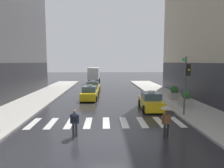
{
  "coord_description": "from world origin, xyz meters",
  "views": [
    {
      "loc": [
        -0.15,
        -11.59,
        4.48
      ],
      "look_at": [
        0.64,
        8.0,
        2.36
      ],
      "focal_mm": 32.18,
      "sensor_mm": 36.0,
      "label": 1
    }
  ],
  "objects_px": {
    "taxi_lead": "(151,102)",
    "box_truck": "(94,74)",
    "pedestrian_with_backpack": "(75,121)",
    "traffic_light_pole": "(186,77)",
    "planter_near_corner": "(186,99)",
    "pedestrian_with_umbrella": "(168,112)",
    "taxi_third": "(93,87)",
    "taxi_second": "(90,93)",
    "planter_mid_block": "(174,93)"
  },
  "relations": [
    {
      "from": "traffic_light_pole",
      "to": "pedestrian_with_backpack",
      "type": "height_order",
      "value": "traffic_light_pole"
    },
    {
      "from": "taxi_second",
      "to": "box_truck",
      "type": "height_order",
      "value": "box_truck"
    },
    {
      "from": "planter_near_corner",
      "to": "planter_mid_block",
      "type": "relative_size",
      "value": 1.0
    },
    {
      "from": "traffic_light_pole",
      "to": "planter_near_corner",
      "type": "relative_size",
      "value": 3.0
    },
    {
      "from": "traffic_light_pole",
      "to": "taxi_second",
      "type": "bearing_deg",
      "value": 135.92
    },
    {
      "from": "taxi_second",
      "to": "planter_near_corner",
      "type": "relative_size",
      "value": 2.89
    },
    {
      "from": "taxi_second",
      "to": "pedestrian_with_backpack",
      "type": "height_order",
      "value": "taxi_second"
    },
    {
      "from": "taxi_lead",
      "to": "box_truck",
      "type": "bearing_deg",
      "value": 104.92
    },
    {
      "from": "taxi_lead",
      "to": "pedestrian_with_backpack",
      "type": "height_order",
      "value": "taxi_lead"
    },
    {
      "from": "taxi_second",
      "to": "planter_mid_block",
      "type": "bearing_deg",
      "value": -6.76
    },
    {
      "from": "pedestrian_with_backpack",
      "to": "traffic_light_pole",
      "type": "bearing_deg",
      "value": 26.09
    },
    {
      "from": "traffic_light_pole",
      "to": "taxi_third",
      "type": "height_order",
      "value": "traffic_light_pole"
    },
    {
      "from": "taxi_lead",
      "to": "taxi_second",
      "type": "height_order",
      "value": "same"
    },
    {
      "from": "taxi_third",
      "to": "pedestrian_with_umbrella",
      "type": "distance_m",
      "value": 19.27
    },
    {
      "from": "planter_mid_block",
      "to": "pedestrian_with_umbrella",
      "type": "bearing_deg",
      "value": -111.21
    },
    {
      "from": "taxi_third",
      "to": "box_truck",
      "type": "distance_m",
      "value": 13.79
    },
    {
      "from": "pedestrian_with_umbrella",
      "to": "taxi_third",
      "type": "bearing_deg",
      "value": 106.41
    },
    {
      "from": "taxi_third",
      "to": "planter_mid_block",
      "type": "relative_size",
      "value": 2.89
    },
    {
      "from": "pedestrian_with_umbrella",
      "to": "planter_near_corner",
      "type": "height_order",
      "value": "pedestrian_with_umbrella"
    },
    {
      "from": "taxi_second",
      "to": "planter_mid_block",
      "type": "height_order",
      "value": "taxi_second"
    },
    {
      "from": "box_truck",
      "to": "pedestrian_with_umbrella",
      "type": "bearing_deg",
      "value": -79.53
    },
    {
      "from": "taxi_second",
      "to": "box_truck",
      "type": "xyz_separation_m",
      "value": [
        -0.42,
        19.56,
        1.13
      ]
    },
    {
      "from": "taxi_lead",
      "to": "taxi_third",
      "type": "relative_size",
      "value": 0.99
    },
    {
      "from": "taxi_second",
      "to": "box_truck",
      "type": "distance_m",
      "value": 19.59
    },
    {
      "from": "traffic_light_pole",
      "to": "box_truck",
      "type": "height_order",
      "value": "traffic_light_pole"
    },
    {
      "from": "taxi_third",
      "to": "taxi_lead",
      "type": "bearing_deg",
      "value": -61.3
    },
    {
      "from": "taxi_lead",
      "to": "planter_mid_block",
      "type": "distance_m",
      "value": 5.63
    },
    {
      "from": "traffic_light_pole",
      "to": "planter_near_corner",
      "type": "distance_m",
      "value": 4.21
    },
    {
      "from": "pedestrian_with_umbrella",
      "to": "pedestrian_with_backpack",
      "type": "relative_size",
      "value": 1.18
    },
    {
      "from": "taxi_lead",
      "to": "planter_near_corner",
      "type": "distance_m",
      "value": 3.6
    },
    {
      "from": "pedestrian_with_umbrella",
      "to": "traffic_light_pole",
      "type": "bearing_deg",
      "value": 56.83
    },
    {
      "from": "traffic_light_pole",
      "to": "taxi_third",
      "type": "bearing_deg",
      "value": 120.83
    },
    {
      "from": "box_truck",
      "to": "traffic_light_pole",
      "type": "bearing_deg",
      "value": -72.27
    },
    {
      "from": "box_truck",
      "to": "planter_mid_block",
      "type": "xyz_separation_m",
      "value": [
        10.4,
        -20.74,
        -0.98
      ]
    },
    {
      "from": "taxi_second",
      "to": "traffic_light_pole",
      "type": "bearing_deg",
      "value": -44.08
    },
    {
      "from": "pedestrian_with_backpack",
      "to": "pedestrian_with_umbrella",
      "type": "bearing_deg",
      "value": -3.09
    },
    {
      "from": "planter_mid_block",
      "to": "taxi_lead",
      "type": "bearing_deg",
      "value": -131.76
    },
    {
      "from": "pedestrian_with_umbrella",
      "to": "taxi_second",
      "type": "bearing_deg",
      "value": 113.61
    },
    {
      "from": "box_truck",
      "to": "planter_near_corner",
      "type": "height_order",
      "value": "box_truck"
    },
    {
      "from": "taxi_third",
      "to": "planter_near_corner",
      "type": "bearing_deg",
      "value": -48.05
    },
    {
      "from": "pedestrian_with_backpack",
      "to": "planter_mid_block",
      "type": "relative_size",
      "value": 1.03
    },
    {
      "from": "traffic_light_pole",
      "to": "planter_near_corner",
      "type": "bearing_deg",
      "value": 67.07
    },
    {
      "from": "pedestrian_with_backpack",
      "to": "planter_near_corner",
      "type": "height_order",
      "value": "planter_near_corner"
    },
    {
      "from": "pedestrian_with_umbrella",
      "to": "pedestrian_with_backpack",
      "type": "bearing_deg",
      "value": 176.91
    },
    {
      "from": "traffic_light_pole",
      "to": "taxi_second",
      "type": "distance_m",
      "value": 12.02
    },
    {
      "from": "pedestrian_with_umbrella",
      "to": "planter_near_corner",
      "type": "xyz_separation_m",
      "value": [
        4.27,
        7.66,
        -0.64
      ]
    },
    {
      "from": "planter_mid_block",
      "to": "box_truck",
      "type": "bearing_deg",
      "value": 116.63
    },
    {
      "from": "taxi_lead",
      "to": "taxi_third",
      "type": "distance_m",
      "value": 12.78
    },
    {
      "from": "pedestrian_with_backpack",
      "to": "planter_mid_block",
      "type": "distance_m",
      "value": 15.0
    },
    {
      "from": "traffic_light_pole",
      "to": "box_truck",
      "type": "distance_m",
      "value": 29.15
    }
  ]
}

